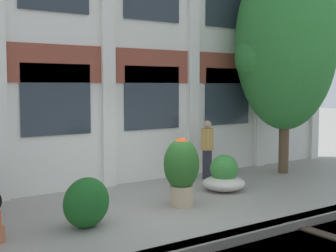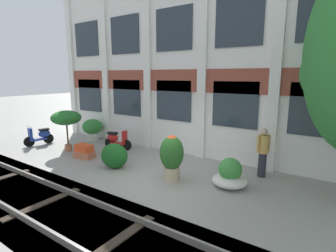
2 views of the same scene
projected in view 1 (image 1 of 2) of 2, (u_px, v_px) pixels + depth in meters
ground_plane at (171, 209)px, 9.76m from camera, size 80.00×80.00×0.00m
apartment_facade at (102, 19)px, 11.89m from camera, size 16.61×0.64×8.61m
broadleaf_tree at (286, 44)px, 13.53m from camera, size 3.07×2.93×6.48m
potted_plant_glazed_jar at (181, 167)px, 9.98m from camera, size 0.76×0.76×1.47m
potted_plant_wide_bowl at (224, 177)px, 11.48m from camera, size 1.05×1.05×0.89m
resident_by_doorway at (207, 148)px, 12.87m from camera, size 0.34×0.45×1.63m
topiary_hedge at (87, 203)px, 8.50m from camera, size 1.18×1.04×0.92m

